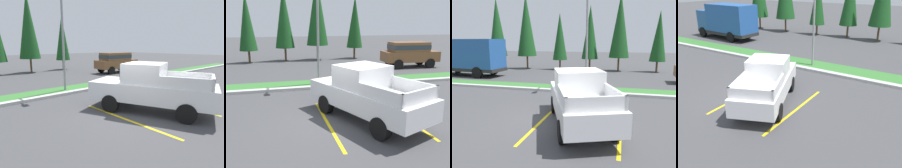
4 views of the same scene
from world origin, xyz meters
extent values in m
plane|color=#424244|center=(0.00, 0.00, 0.00)|extent=(120.00, 120.00, 0.00)
cube|color=yellow|center=(-0.55, -0.20, 0.00)|extent=(0.12, 4.80, 0.01)
cube|color=yellow|center=(2.55, -0.20, 0.00)|extent=(0.12, 4.80, 0.01)
cube|color=#B2B2AD|center=(0.00, 5.00, 0.07)|extent=(56.00, 0.40, 0.15)
cube|color=#387533|center=(0.00, 6.10, 0.03)|extent=(56.00, 1.80, 0.06)
cylinder|color=black|center=(-0.38, 0.92, 0.38)|extent=(0.55, 0.81, 0.76)
cylinder|color=black|center=(1.20, 1.56, 0.38)|extent=(0.55, 0.81, 0.76)
cylinder|color=black|center=(0.79, -1.95, 0.38)|extent=(0.55, 0.81, 0.76)
cylinder|color=black|center=(2.37, -1.31, 0.38)|extent=(0.55, 0.81, 0.76)
cube|color=white|center=(1.00, -0.20, 0.88)|extent=(3.72, 5.53, 0.76)
cube|color=white|center=(0.88, 0.08, 1.68)|extent=(2.23, 2.15, 0.84)
cube|color=#2D3842|center=(0.57, 0.84, 1.73)|extent=(1.52, 0.67, 0.63)
cube|color=white|center=(0.76, -1.86, 1.48)|extent=(0.81, 1.80, 0.44)
cube|color=white|center=(2.33, -1.22, 1.48)|extent=(0.81, 1.80, 0.44)
cube|color=white|center=(1.88, -2.37, 1.48)|extent=(1.70, 0.77, 0.44)
cube|color=silver|center=(0.03, 2.17, 0.64)|extent=(1.73, 0.83, 0.28)
cylinder|color=black|center=(10.24, 10.90, 0.40)|extent=(0.81, 0.30, 0.80)
cylinder|color=black|center=(10.15, 9.20, 0.40)|extent=(0.81, 0.30, 0.80)
cylinder|color=black|center=(7.44, 11.04, 0.40)|extent=(0.81, 0.30, 0.80)
cylinder|color=black|center=(7.36, 9.34, 0.40)|extent=(0.81, 0.30, 0.80)
cube|color=brown|center=(8.80, 10.12, 0.92)|extent=(4.69, 2.07, 0.84)
cube|color=brown|center=(8.65, 10.13, 1.72)|extent=(3.18, 1.84, 0.76)
cube|color=#2D3842|center=(8.65, 10.13, 1.70)|extent=(3.22, 1.88, 0.36)
cylinder|color=gray|center=(0.24, 5.90, 3.29)|extent=(0.14, 0.14, 6.59)
cylinder|color=brown|center=(2.07, 16.31, 0.73)|extent=(0.20, 0.20, 1.47)
cone|color=#194C1E|center=(2.07, 16.31, 4.82)|extent=(2.12, 2.12, 6.70)
cylinder|color=brown|center=(5.99, 16.46, 0.57)|extent=(0.20, 0.20, 1.13)
cone|color=#194C1E|center=(5.99, 16.46, 3.72)|extent=(1.64, 1.64, 5.16)
camera|label=1|loc=(-5.92, -5.23, 2.82)|focal=31.93mm
camera|label=2|loc=(-2.44, -8.91, 3.68)|focal=40.72mm
camera|label=3|loc=(2.52, -8.22, 3.18)|focal=35.10mm
camera|label=4|loc=(7.53, -8.57, 5.33)|focal=39.17mm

